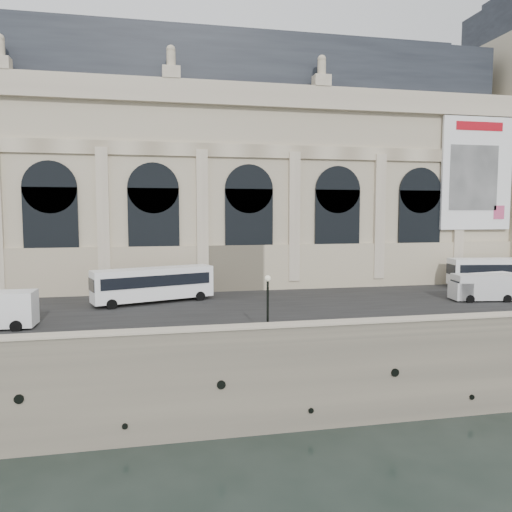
{
  "coord_description": "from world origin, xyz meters",
  "views": [
    {
      "loc": [
        -14.06,
        -30.73,
        14.61
      ],
      "look_at": [
        -3.2,
        22.0,
        9.78
      ],
      "focal_mm": 35.0,
      "sensor_mm": 36.0,
      "label": 1
    }
  ],
  "objects": [
    {
      "name": "box_truck",
      "position": [
        17.9,
        12.02,
        7.29
      ],
      "size": [
        6.59,
        3.09,
        2.56
      ],
      "color": "white",
      "rests_on": "quay"
    },
    {
      "name": "quay",
      "position": [
        0.0,
        35.0,
        3.0
      ],
      "size": [
        160.0,
        70.0,
        6.0
      ],
      "primitive_type": "cube",
      "color": "gray",
      "rests_on": "ground"
    },
    {
      "name": "museum",
      "position": [
        -5.98,
        30.86,
        19.72
      ],
      "size": [
        69.0,
        18.7,
        29.1
      ],
      "color": "beige",
      "rests_on": "quay"
    },
    {
      "name": "bus_left",
      "position": [
        -14.15,
        16.52,
        7.87
      ],
      "size": [
        11.44,
        5.82,
        3.33
      ],
      "color": "white",
      "rests_on": "quay"
    },
    {
      "name": "ground",
      "position": [
        0.0,
        0.0,
        0.0
      ],
      "size": [
        260.0,
        260.0,
        0.0
      ],
      "primitive_type": "plane",
      "color": "black",
      "rests_on": "ground"
    },
    {
      "name": "bus_right",
      "position": [
        24.01,
        18.16,
        7.88
      ],
      "size": [
        11.6,
        4.01,
        3.35
      ],
      "color": "white",
      "rests_on": "quay"
    },
    {
      "name": "lamp_right",
      "position": [
        -6.44,
        2.27,
        8.12
      ],
      "size": [
        0.43,
        0.43,
        4.25
      ],
      "color": "black",
      "rests_on": "quay"
    },
    {
      "name": "street",
      "position": [
        0.0,
        14.0,
        6.03
      ],
      "size": [
        160.0,
        24.0,
        0.06
      ],
      "primitive_type": "cube",
      "color": "#2D2D2D",
      "rests_on": "quay"
    },
    {
      "name": "van_c",
      "position": [
        16.55,
        11.35,
        7.32
      ],
      "size": [
        6.09,
        3.08,
        2.59
      ],
      "color": "silver",
      "rests_on": "quay"
    },
    {
      "name": "parapet",
      "position": [
        0.0,
        0.6,
        6.62
      ],
      "size": [
        160.0,
        1.4,
        1.21
      ],
      "color": "gray",
      "rests_on": "quay"
    }
  ]
}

